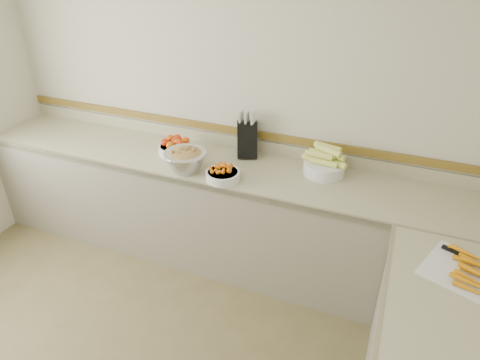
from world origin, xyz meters
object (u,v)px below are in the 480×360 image
at_px(cherry_tomato_bowl, 223,174).
at_px(rhubarb_bowl, 186,159).
at_px(tomato_bowl, 175,146).
at_px(knife_block, 247,138).
at_px(cutting_board, 472,273).
at_px(corn_bowl, 324,164).

xyz_separation_m(cherry_tomato_bowl, rhubarb_bowl, (-0.31, 0.02, 0.05)).
distance_m(tomato_bowl, cherry_tomato_bowl, 0.58).
xyz_separation_m(tomato_bowl, cherry_tomato_bowl, (0.52, -0.24, -0.01)).
distance_m(knife_block, cutting_board, 1.79).
distance_m(knife_block, corn_bowl, 0.64).
relative_size(tomato_bowl, cutting_board, 0.48).
distance_m(tomato_bowl, rhubarb_bowl, 0.31).
xyz_separation_m(corn_bowl, cutting_board, (0.95, -0.79, -0.06)).
bearing_deg(tomato_bowl, knife_block, 17.92).
height_order(cherry_tomato_bowl, corn_bowl, corn_bowl).
height_order(rhubarb_bowl, cutting_board, rhubarb_bowl).
xyz_separation_m(corn_bowl, rhubarb_bowl, (-0.96, -0.34, 0.01)).
xyz_separation_m(cherry_tomato_bowl, cutting_board, (1.60, -0.43, -0.03)).
relative_size(knife_block, cherry_tomato_bowl, 1.49).
xyz_separation_m(rhubarb_bowl, cutting_board, (1.91, -0.45, -0.07)).
height_order(tomato_bowl, rhubarb_bowl, rhubarb_bowl).
distance_m(tomato_bowl, corn_bowl, 1.18).
bearing_deg(cherry_tomato_bowl, knife_block, 86.86).
bearing_deg(rhubarb_bowl, tomato_bowl, 134.17).
bearing_deg(knife_block, tomato_bowl, -162.08).
distance_m(cherry_tomato_bowl, cutting_board, 1.66).
relative_size(knife_block, cutting_board, 0.68).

